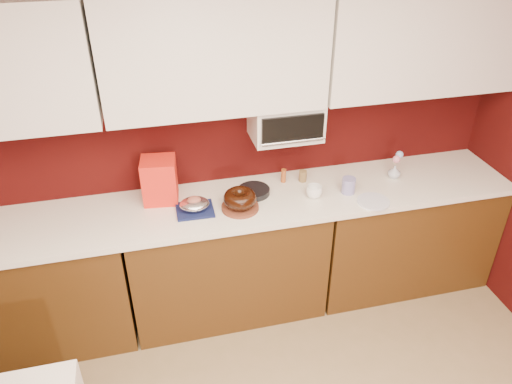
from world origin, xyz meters
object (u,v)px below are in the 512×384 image
Objects in this scene: foil_ham_nest at (194,204)px; coffee_mug at (314,191)px; blue_jar at (349,186)px; pandoro_box at (160,180)px; flower_vase at (394,171)px; toaster_oven at (286,120)px; bundt_cake at (240,198)px.

foil_ham_nest is 1.86× the size of coffee_mug.
foil_ham_nest is 1.04m from blue_jar.
pandoro_box is at bearing 167.94° from coffee_mug.
coffee_mug is 0.64m from flower_vase.
blue_jar is (0.39, -0.23, -0.42)m from toaster_oven.
blue_jar is at bearing -164.55° from flower_vase.
pandoro_box reaches higher than flower_vase.
bundt_cake is 1.96× the size of blue_jar.
foil_ham_nest is 0.64× the size of pandoro_box.
blue_jar is 0.41m from flower_vase.
coffee_mug is (0.14, -0.23, -0.42)m from toaster_oven.
bundt_cake is 0.29m from foil_ham_nest.
bundt_cake is 0.71× the size of pandoro_box.
coffee_mug is (0.79, -0.02, -0.00)m from foil_ham_nest.
foil_ham_nest is 1.74× the size of blue_jar.
toaster_oven is 4.24× the size of flower_vase.
pandoro_box is at bearing 170.30° from blue_jar.
toaster_oven is 0.80m from foil_ham_nest.
pandoro_box is at bearing 154.29° from bundt_cake.
coffee_mug is at bearing -58.30° from toaster_oven.
pandoro_box is 1.25m from blue_jar.
toaster_oven is 0.62m from blue_jar.
toaster_oven reaches higher than foil_ham_nest.
flower_vase is (1.62, -0.10, -0.10)m from pandoro_box.
blue_jar reaches higher than foil_ham_nest.
pandoro_box is (-0.19, 0.19, 0.09)m from foil_ham_nest.
bundt_cake is at bearing -173.53° from flower_vase.
blue_jar is at bearing -1.13° from foil_ham_nest.
pandoro_box reaches higher than foil_ham_nest.
foil_ham_nest is at bearing 178.46° from coffee_mug.
toaster_oven is at bearing 121.70° from coffee_mug.
toaster_oven is 0.90m from pandoro_box.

